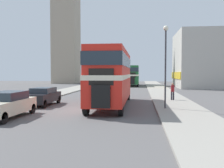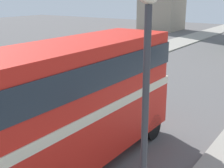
% 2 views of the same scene
% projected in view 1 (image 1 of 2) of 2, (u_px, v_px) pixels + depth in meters
% --- Properties ---
extents(ground_plane, '(120.00, 120.00, 0.00)m').
position_uv_depth(ground_plane, '(85.00, 110.00, 17.52)').
color(ground_plane, '#565454').
extents(sidewalk_right, '(3.50, 120.00, 0.12)m').
position_uv_depth(sidewalk_right, '(183.00, 111.00, 16.73)').
color(sidewalk_right, gray).
rests_on(sidewalk_right, ground_plane).
extents(double_decker_bus, '(2.47, 11.20, 4.33)m').
position_uv_depth(double_decker_bus, '(112.00, 74.00, 19.83)').
color(double_decker_bus, red).
rests_on(double_decker_bus, ground_plane).
extents(bus_distant, '(2.45, 10.01, 4.01)m').
position_uv_depth(bus_distant, '(133.00, 74.00, 50.04)').
color(bus_distant, '#1E602D').
rests_on(bus_distant, ground_plane).
extents(car_parked_near, '(1.80, 4.35, 1.53)m').
position_uv_depth(car_parked_near, '(7.00, 104.00, 14.62)').
color(car_parked_near, beige).
rests_on(car_parked_near, ground_plane).
extents(car_parked_mid, '(1.71, 4.19, 1.43)m').
position_uv_depth(car_parked_mid, '(43.00, 96.00, 20.26)').
color(car_parked_mid, black).
rests_on(car_parked_mid, ground_plane).
extents(pedestrian_walking, '(0.32, 0.32, 1.58)m').
position_uv_depth(pedestrian_walking, '(173.00, 90.00, 23.18)').
color(pedestrian_walking, '#282833').
rests_on(pedestrian_walking, sidewalk_right).
extents(street_lamp, '(0.36, 0.36, 5.86)m').
position_uv_depth(street_lamp, '(166.00, 54.00, 17.67)').
color(street_lamp, '#38383D').
rests_on(street_lamp, sidewalk_right).
extents(church_tower, '(6.27, 6.27, 40.61)m').
position_uv_depth(church_tower, '(66.00, 0.00, 62.07)').
color(church_tower, tan).
rests_on(church_tower, ground_plane).
extents(shop_building_block, '(14.65, 11.64, 9.91)m').
position_uv_depth(shop_building_block, '(218.00, 60.00, 44.38)').
color(shop_building_block, '#B2ADA3').
rests_on(shop_building_block, ground_plane).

